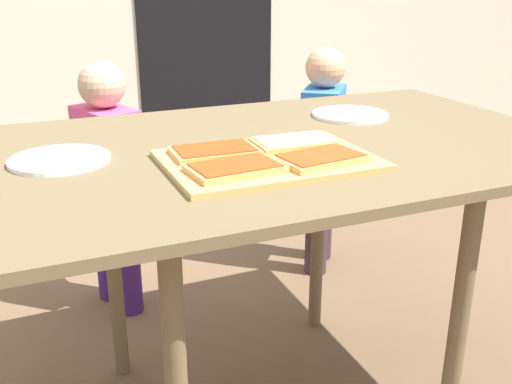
{
  "coord_description": "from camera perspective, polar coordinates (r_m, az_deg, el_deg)",
  "views": [
    {
      "loc": [
        -0.55,
        -1.23,
        1.16
      ],
      "look_at": [
        -0.03,
        0.0,
        0.66
      ],
      "focal_mm": 41.52,
      "sensor_mm": 36.0,
      "label": 1
    }
  ],
  "objects": [
    {
      "name": "dining_table",
      "position": [
        1.42,
        1.13,
        1.84
      ],
      "size": [
        1.5,
        0.89,
        0.78
      ],
      "color": "brown",
      "rests_on": "ground"
    },
    {
      "name": "pizza_slice_near_right",
      "position": [
        1.23,
        6.27,
        3.28
      ],
      "size": [
        0.2,
        0.14,
        0.02
      ],
      "color": "#E2A159",
      "rests_on": "cutting_board"
    },
    {
      "name": "plate_white_left",
      "position": [
        1.33,
        -18.39,
        2.99
      ],
      "size": [
        0.21,
        0.21,
        0.01
      ],
      "primitive_type": "cylinder",
      "color": "white",
      "rests_on": "dining_table"
    },
    {
      "name": "cutting_board",
      "position": [
        1.25,
        1.19,
        3.07
      ],
      "size": [
        0.44,
        0.31,
        0.01
      ],
      "primitive_type": "cube",
      "color": "tan",
      "rests_on": "dining_table"
    },
    {
      "name": "plate_white_right",
      "position": [
        1.7,
        9.06,
        7.38
      ],
      "size": [
        0.21,
        0.21,
        0.01
      ],
      "primitive_type": "cylinder",
      "color": "white",
      "rests_on": "dining_table"
    },
    {
      "name": "child_left",
      "position": [
        2.1,
        -13.88,
        1.49
      ],
      "size": [
        0.21,
        0.27,
        0.89
      ],
      "color": "#432171",
      "rests_on": "ground"
    },
    {
      "name": "child_right",
      "position": [
        2.35,
        6.4,
        4.09
      ],
      "size": [
        0.26,
        0.28,
        0.9
      ],
      "color": "#3D2933",
      "rests_on": "ground"
    },
    {
      "name": "pizza_slice_near_left",
      "position": [
        1.16,
        -2.01,
        2.33
      ],
      "size": [
        0.19,
        0.13,
        0.02
      ],
      "color": "#E2A159",
      "rests_on": "cutting_board"
    },
    {
      "name": "pizza_slice_far_left",
      "position": [
        1.27,
        -4.01,
        3.95
      ],
      "size": [
        0.19,
        0.12,
        0.02
      ],
      "color": "#E2A159",
      "rests_on": "cutting_board"
    },
    {
      "name": "pizza_slice_far_right",
      "position": [
        1.34,
        3.71,
        4.82
      ],
      "size": [
        0.19,
        0.12,
        0.02
      ],
      "color": "#E2A159",
      "rests_on": "cutting_board"
    }
  ]
}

